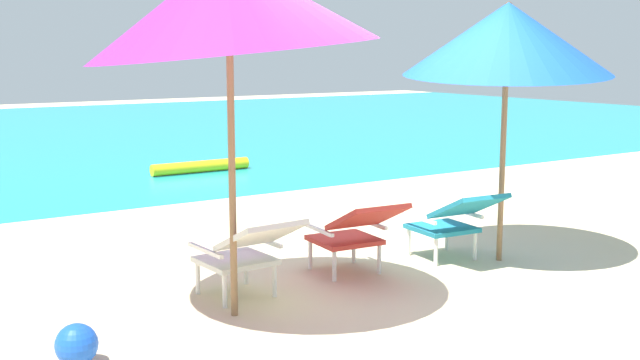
{
  "coord_description": "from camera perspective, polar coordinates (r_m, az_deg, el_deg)",
  "views": [
    {
      "loc": [
        -3.73,
        -5.03,
        1.89
      ],
      "look_at": [
        0.0,
        0.69,
        0.75
      ],
      "focal_mm": 44.01,
      "sensor_mm": 36.0,
      "label": 1
    }
  ],
  "objects": [
    {
      "name": "ground_plane",
      "position": [
        9.95,
        -10.48,
        -1.64
      ],
      "size": [
        40.0,
        40.0,
        0.0
      ],
      "primitive_type": "plane",
      "color": "beige"
    },
    {
      "name": "lounge_chair_right",
      "position": [
        7.09,
        9.73,
        -2.76
      ],
      "size": [
        0.61,
        0.92,
        0.68
      ],
      "color": "teal",
      "rests_on": "ground_plane"
    },
    {
      "name": "beach_ball",
      "position": [
        5.05,
        -17.29,
        -11.36
      ],
      "size": [
        0.26,
        0.26,
        0.26
      ],
      "primitive_type": "sphere",
      "color": "blue",
      "rests_on": "ground_plane"
    },
    {
      "name": "ocean_band",
      "position": [
        18.43,
        -21.3,
        2.93
      ],
      "size": [
        40.0,
        18.0,
        0.01
      ],
      "primitive_type": "cube",
      "color": "teal",
      "rests_on": "ground_plane"
    },
    {
      "name": "lounge_chair_left",
      "position": [
        5.94,
        -5.32,
        -5.04
      ],
      "size": [
        0.59,
        0.91,
        0.68
      ],
      "color": "silver",
      "rests_on": "ground_plane"
    },
    {
      "name": "swim_buoy",
      "position": [
        12.31,
        -8.67,
        0.98
      ],
      "size": [
        1.6,
        0.18,
        0.18
      ],
      "primitive_type": "cylinder",
      "rotation": [
        0.0,
        1.57,
        0.0
      ],
      "color": "yellow",
      "rests_on": "ocean_band"
    },
    {
      "name": "beach_umbrella_right",
      "position": [
        7.09,
        13.46,
        9.96
      ],
      "size": [
        2.58,
        2.58,
        2.36
      ],
      "color": "olive",
      "rests_on": "ground_plane"
    },
    {
      "name": "lounge_chair_center",
      "position": [
        6.56,
        2.57,
        -3.63
      ],
      "size": [
        0.6,
        0.91,
        0.68
      ],
      "color": "red",
      "rests_on": "ground_plane"
    },
    {
      "name": "beach_umbrella_left",
      "position": [
        5.45,
        -6.65,
        12.66
      ],
      "size": [
        2.51,
        2.48,
        2.62
      ],
      "color": "olive",
      "rests_on": "ground_plane"
    }
  ]
}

